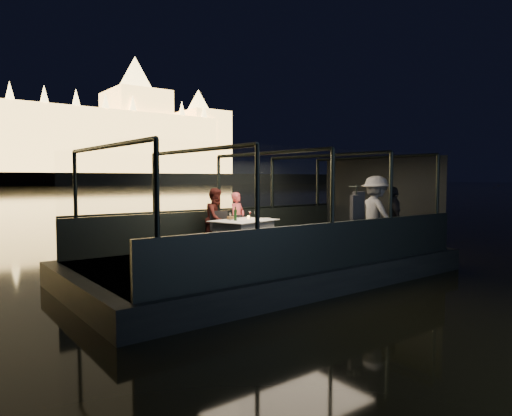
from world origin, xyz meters
TOP-DOWN VIEW (x-y plane):
  - boat_hull at (0.00, 0.00)m, footprint 8.60×4.40m
  - boat_deck at (0.00, 0.00)m, footprint 8.00×4.00m
  - gunwale_port at (0.00, 2.00)m, footprint 8.00×0.08m
  - gunwale_starboard at (0.00, -2.00)m, footprint 8.00×0.08m
  - cabin_glass_port at (0.00, 2.00)m, footprint 8.00×0.02m
  - cabin_glass_starboard at (0.00, -2.00)m, footprint 8.00×0.02m
  - cabin_roof_glass at (0.00, 0.00)m, footprint 8.00×4.00m
  - end_wall_fore at (-4.00, 0.00)m, footprint 0.02×4.00m
  - end_wall_aft at (4.00, 0.00)m, footprint 0.02×4.00m
  - canopy_ribs at (0.00, 0.00)m, footprint 8.00×4.00m
  - dining_table_central at (-0.19, 0.61)m, footprint 1.67×1.39m
  - chair_port_left at (-0.41, 1.17)m, footprint 0.57×0.57m
  - chair_port_right at (0.11, 1.21)m, footprint 0.42×0.42m
  - coat_stand at (1.23, -1.53)m, footprint 0.55×0.50m
  - person_woman_coral at (0.25, 1.53)m, footprint 0.58×0.47m
  - person_man_maroon at (-0.38, 1.50)m, footprint 0.87×0.78m
  - passenger_stripe at (2.26, -1.25)m, footprint 0.85×1.26m
  - passenger_dark at (2.74, -1.38)m, footprint 0.86×0.95m
  - wine_bottle at (-0.43, 0.61)m, footprint 0.09×0.09m
  - bread_basket at (-0.35, 0.93)m, footprint 0.18×0.18m
  - amber_candle at (0.09, 0.82)m, footprint 0.07×0.07m
  - plate_near at (0.40, 0.54)m, footprint 0.29×0.29m
  - plate_far at (-0.25, 0.93)m, footprint 0.34×0.34m
  - wine_glass_white at (-0.53, 0.69)m, footprint 0.08×0.08m
  - wine_glass_red at (0.20, 0.91)m, footprint 0.06×0.06m
  - wine_glass_empty at (0.13, 0.60)m, footprint 0.07×0.07m

SIDE VIEW (x-z plane):
  - boat_hull at x=0.00m, z-range -0.50..0.50m
  - boat_deck at x=0.00m, z-range 0.46..0.50m
  - dining_table_central at x=-0.19m, z-range 0.50..1.27m
  - gunwale_port at x=0.00m, z-range 0.50..1.40m
  - gunwale_starboard at x=0.00m, z-range 0.50..1.40m
  - chair_port_left at x=-0.41m, z-range 0.48..1.42m
  - chair_port_right at x=0.11m, z-range 0.55..1.35m
  - person_woman_coral at x=0.25m, z-range 0.56..1.94m
  - person_man_maroon at x=-0.38m, z-range 0.50..2.00m
  - plate_near at x=0.40m, z-range 1.26..1.28m
  - plate_far at x=-0.25m, z-range 1.26..1.28m
  - bread_basket at x=-0.35m, z-range 1.27..1.34m
  - amber_candle at x=0.09m, z-range 1.27..1.34m
  - passenger_stripe at x=2.26m, z-range 0.45..2.25m
  - passenger_dark at x=2.74m, z-range 0.58..2.12m
  - wine_glass_white at x=-0.53m, z-range 1.27..1.45m
  - wine_glass_red at x=0.20m, z-range 1.28..1.44m
  - wine_glass_empty at x=0.13m, z-range 1.27..1.45m
  - coat_stand at x=1.23m, z-range 0.60..2.20m
  - wine_bottle at x=-0.43m, z-range 1.26..1.57m
  - end_wall_fore at x=-4.00m, z-range 0.50..2.80m
  - end_wall_aft at x=4.00m, z-range 0.50..2.80m
  - canopy_ribs at x=0.00m, z-range 0.50..2.80m
  - cabin_glass_port at x=0.00m, z-range 1.40..2.80m
  - cabin_glass_starboard at x=0.00m, z-range 1.40..2.80m
  - cabin_roof_glass at x=0.00m, z-range 2.79..2.81m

